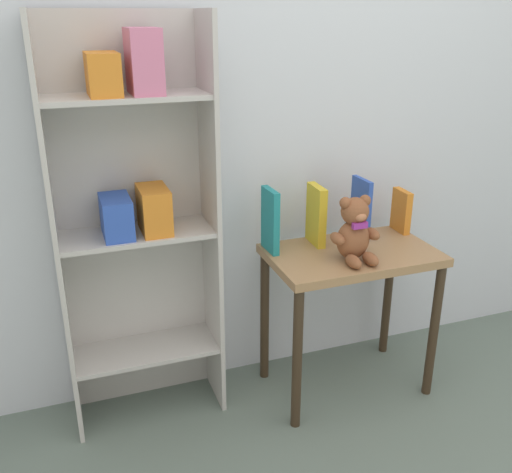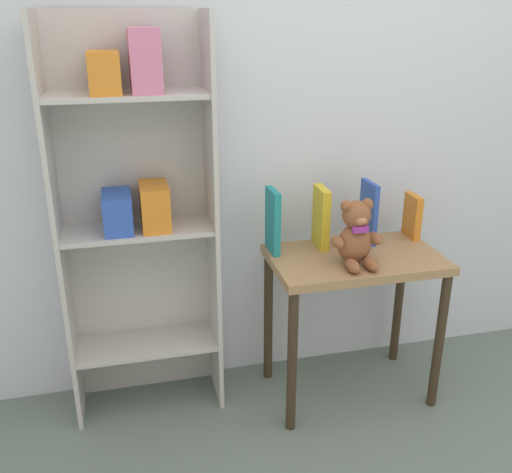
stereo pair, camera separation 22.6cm
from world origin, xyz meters
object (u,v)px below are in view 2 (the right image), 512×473
at_px(book_standing_teal, 273,221).
at_px(book_standing_yellow, 321,217).
at_px(book_standing_blue, 368,212).
at_px(book_standing_orange, 412,216).
at_px(bookshelf_side, 136,204).
at_px(display_table, 354,279).
at_px(teddy_bear, 356,235).

bearing_deg(book_standing_teal, book_standing_yellow, 1.29).
xyz_separation_m(book_standing_yellow, book_standing_blue, (0.21, -0.00, 0.01)).
relative_size(book_standing_blue, book_standing_orange, 1.39).
distance_m(book_standing_teal, book_standing_blue, 0.43).
relative_size(book_standing_teal, book_standing_yellow, 1.04).
relative_size(bookshelf_side, display_table, 2.29).
distance_m(display_table, book_standing_teal, 0.42).
bearing_deg(display_table, book_standing_orange, 23.61).
distance_m(bookshelf_side, display_table, 0.94).
bearing_deg(bookshelf_side, teddy_bear, -16.77).
xyz_separation_m(teddy_bear, book_standing_blue, (0.14, 0.21, 0.01)).
bearing_deg(book_standing_orange, teddy_bear, -146.92).
relative_size(display_table, book_standing_blue, 2.62).
xyz_separation_m(display_table, book_standing_yellow, (-0.11, 0.14, 0.24)).
bearing_deg(bookshelf_side, display_table, -11.33).
distance_m(bookshelf_side, book_standing_blue, 0.98).
xyz_separation_m(display_table, book_standing_teal, (-0.32, 0.12, 0.24)).
relative_size(display_table, book_standing_teal, 2.63).
distance_m(display_table, teddy_bear, 0.24).
xyz_separation_m(book_standing_blue, book_standing_orange, (0.21, 0.01, -0.04)).
distance_m(bookshelf_side, book_standing_teal, 0.55).
distance_m(book_standing_blue, book_standing_orange, 0.22).
relative_size(bookshelf_side, teddy_bear, 6.07).
relative_size(display_table, teddy_bear, 2.65).
bearing_deg(book_standing_yellow, book_standing_blue, 2.10).
bearing_deg(display_table, teddy_bear, -116.55).
height_order(book_standing_yellow, book_standing_orange, book_standing_yellow).
bearing_deg(book_standing_yellow, bookshelf_side, 179.70).
bearing_deg(bookshelf_side, book_standing_teal, -5.12).
xyz_separation_m(teddy_bear, book_standing_yellow, (-0.07, 0.21, 0.01)).
distance_m(display_table, book_standing_orange, 0.41).
bearing_deg(book_standing_orange, bookshelf_side, -179.55).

